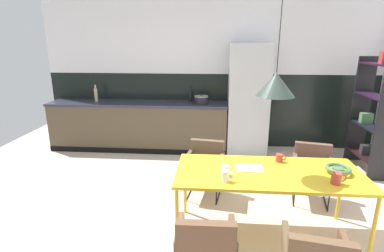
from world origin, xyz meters
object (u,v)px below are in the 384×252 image
object	(u,v)px
dining_table	(269,175)
mug_tall_blue	(226,176)
open_book	(249,168)
mug_short_terracotta	(337,178)
pendant_lamp_over_table_near	(276,84)
open_shelf_unit	(373,114)
mug_wide_latte	(225,170)
bottle_spice_small	(96,94)
fruit_bowl	(338,169)
armchair_corner_seat	(205,161)
refrigerator_column	(248,100)
mug_white_ceramic	(280,158)
armchair_head_of_table	(313,164)
bottle_vinegar_dark	(190,96)
cooking_pot	(201,100)
armchair_facing_counter	(206,242)

from	to	relation	value
dining_table	mug_tall_blue	distance (m)	0.52
open_book	mug_short_terracotta	xyz separation A→B (m)	(0.77, -0.27, 0.05)
pendant_lamp_over_table_near	open_shelf_unit	bearing A→B (deg)	44.22
mug_wide_latte	pendant_lamp_over_table_near	distance (m)	0.95
bottle_spice_small	dining_table	bearing A→B (deg)	-42.25
mug_tall_blue	mug_short_terracotta	xyz separation A→B (m)	(1.02, 0.03, 0.00)
fruit_bowl	open_book	bearing A→B (deg)	177.73
armchair_corner_seat	mug_short_terracotta	size ratio (longest dim) A/B	5.29
mug_short_terracotta	open_shelf_unit	world-z (taller)	open_shelf_unit
refrigerator_column	fruit_bowl	size ratio (longest dim) A/B	8.06
mug_white_ceramic	pendant_lamp_over_table_near	world-z (taller)	pendant_lamp_over_table_near
armchair_head_of_table	pendant_lamp_over_table_near	world-z (taller)	pendant_lamp_over_table_near
bottle_vinegar_dark	pendant_lamp_over_table_near	xyz separation A→B (m)	(1.03, -2.69, 0.61)
cooking_pot	refrigerator_column	bearing A→B (deg)	2.98
mug_wide_latte	bottle_vinegar_dark	distance (m)	2.88
open_book	fruit_bowl	bearing A→B (deg)	-2.27
dining_table	pendant_lamp_over_table_near	world-z (taller)	pendant_lamp_over_table_near
open_book	armchair_head_of_table	bearing A→B (deg)	40.59
fruit_bowl	mug_tall_blue	distance (m)	1.16
mug_white_ceramic	bottle_spice_small	distance (m)	3.77
refrigerator_column	open_book	bearing A→B (deg)	-95.27
fruit_bowl	bottle_spice_small	bearing A→B (deg)	143.90
open_shelf_unit	mug_white_ceramic	bearing A→B (deg)	-47.60
armchair_head_of_table	pendant_lamp_over_table_near	distance (m)	1.58
armchair_facing_counter	open_book	xyz separation A→B (m)	(0.42, 0.83, 0.28)
dining_table	mug_white_ceramic	world-z (taller)	mug_white_ceramic
pendant_lamp_over_table_near	armchair_corner_seat	bearing A→B (deg)	128.50
dining_table	mug_white_ceramic	distance (m)	0.32
mug_tall_blue	cooking_pot	xyz separation A→B (m)	(-0.37, 2.74, 0.18)
mug_white_ceramic	bottle_spice_small	xyz separation A→B (m)	(-2.98, 2.30, 0.25)
cooking_pot	open_shelf_unit	xyz separation A→B (m)	(2.70, -0.64, -0.05)
bottle_spice_small	mug_wide_latte	bearing A→B (deg)	-48.49
armchair_head_of_table	open_book	world-z (taller)	open_book
cooking_pot	open_shelf_unit	distance (m)	2.78
mug_wide_latte	armchair_facing_counter	bearing A→B (deg)	-103.78
armchair_corner_seat	mug_wide_latte	size ratio (longest dim) A/B	5.95
refrigerator_column	mug_short_terracotta	xyz separation A→B (m)	(0.54, -2.75, -0.18)
bottle_vinegar_dark	pendant_lamp_over_table_near	size ratio (longest dim) A/B	0.22
mug_white_ceramic	mug_wide_latte	size ratio (longest dim) A/B	0.96
armchair_head_of_table	mug_white_ceramic	bearing A→B (deg)	57.08
refrigerator_column	fruit_bowl	world-z (taller)	refrigerator_column
armchair_corner_seat	mug_short_terracotta	bearing A→B (deg)	148.14
refrigerator_column	bottle_spice_small	world-z (taller)	refrigerator_column
refrigerator_column	armchair_head_of_table	distance (m)	1.90
armchair_corner_seat	armchair_facing_counter	world-z (taller)	armchair_facing_counter
mug_tall_blue	mug_short_terracotta	size ratio (longest dim) A/B	0.89
mug_short_terracotta	fruit_bowl	bearing A→B (deg)	65.59
mug_short_terracotta	open_shelf_unit	xyz separation A→B (m)	(1.31, 2.06, 0.13)
refrigerator_column	open_shelf_unit	distance (m)	1.98
armchair_head_of_table	pendant_lamp_over_table_near	xyz separation A→B (m)	(-0.71, -0.82, 1.14)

